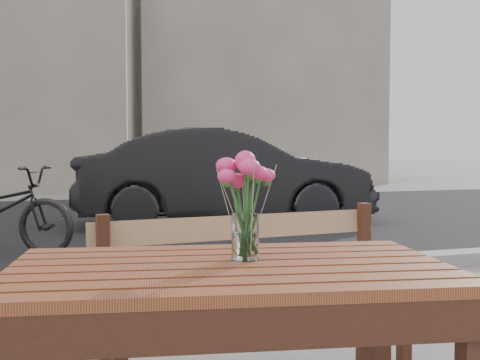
# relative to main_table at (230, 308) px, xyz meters

# --- Properties ---
(street) EXTENTS (30.00, 8.12, 0.12)m
(street) POSITION_rel_main_table_xyz_m (0.22, 5.03, -0.59)
(street) COLOR black
(street) RESTS_ON ground
(backdrop_buildings) EXTENTS (15.50, 4.00, 8.00)m
(backdrop_buildings) POSITION_rel_main_table_xyz_m (0.39, 14.36, 2.98)
(backdrop_buildings) COLOR slate
(backdrop_buildings) RESTS_ON ground
(main_table) EXTENTS (1.30, 0.89, 0.74)m
(main_table) POSITION_rel_main_table_xyz_m (0.00, 0.00, 0.00)
(main_table) COLOR maroon
(main_table) RESTS_ON ground
(main_bench) EXTENTS (1.36, 0.52, 0.82)m
(main_bench) POSITION_rel_main_table_xyz_m (0.33, 0.78, -0.12)
(main_bench) COLOR #A07552
(main_bench) RESTS_ON ground
(main_vase) EXTENTS (0.17, 0.17, 0.31)m
(main_vase) POSITION_rel_main_table_xyz_m (0.06, 0.06, 0.32)
(main_vase) COLOR white
(main_vase) RESTS_ON main_table
(parked_car) EXTENTS (4.12, 1.95, 1.31)m
(parked_car) POSITION_rel_main_table_xyz_m (1.80, 6.35, 0.03)
(parked_car) COLOR black
(parked_car) RESTS_ON ground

